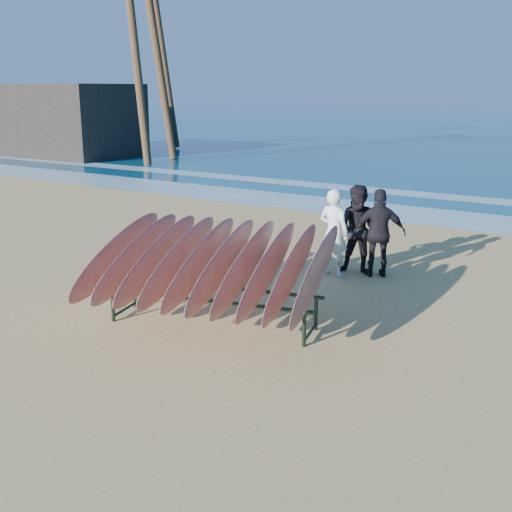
# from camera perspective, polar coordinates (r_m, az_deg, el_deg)

# --- Properties ---
(ground) EXTENTS (120.00, 120.00, 0.00)m
(ground) POSITION_cam_1_polar(r_m,az_deg,el_deg) (9.32, -2.73, -6.70)
(ground) COLOR tan
(ground) RESTS_ON ground
(foam_near) EXTENTS (160.00, 160.00, 0.00)m
(foam_near) POSITION_cam_1_polar(r_m,az_deg,el_deg) (18.07, 16.34, 3.27)
(foam_near) COLOR white
(foam_near) RESTS_ON ground
(foam_far) EXTENTS (160.00, 160.00, 0.00)m
(foam_far) POSITION_cam_1_polar(r_m,az_deg,el_deg) (21.40, 19.18, 4.75)
(foam_far) COLOR white
(foam_far) RESTS_ON ground
(surfboard_rack) EXTENTS (3.75, 3.46, 1.58)m
(surfboard_rack) POSITION_cam_1_polar(r_m,az_deg,el_deg) (9.26, -3.96, -0.67)
(surfboard_rack) COLOR black
(surfboard_rack) RESTS_ON ground
(person_white) EXTENTS (0.62, 0.43, 1.63)m
(person_white) POSITION_cam_1_polar(r_m,az_deg,el_deg) (11.95, 6.92, 2.09)
(person_white) COLOR white
(person_white) RESTS_ON ground
(person_dark_a) EXTENTS (0.93, 0.80, 1.68)m
(person_dark_a) POSITION_cam_1_polar(r_m,az_deg,el_deg) (12.09, 9.17, 2.28)
(person_dark_a) COLOR black
(person_dark_a) RESTS_ON ground
(person_dark_b) EXTENTS (1.03, 0.83, 1.64)m
(person_dark_b) POSITION_cam_1_polar(r_m,az_deg,el_deg) (12.00, 10.91, 2.01)
(person_dark_b) COLOR black
(person_dark_b) RESTS_ON ground
(building) EXTENTS (8.13, 4.52, 3.61)m
(building) POSITION_cam_1_polar(r_m,az_deg,el_deg) (35.51, -16.95, 11.49)
(building) COLOR #2D2823
(building) RESTS_ON ground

